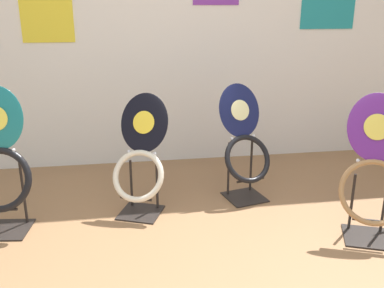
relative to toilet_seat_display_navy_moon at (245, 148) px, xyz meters
The scene contains 4 objects.
wall_back 1.39m from the toilet_seat_display_navy_moon, 118.94° to the left, with size 8.00×0.07×2.60m.
toilet_seat_display_navy_moon is the anchor object (origin of this frame).
toilet_seat_display_jazz_black 0.79m from the toilet_seat_display_navy_moon, behind, with size 0.47×0.47×0.83m.
toilet_seat_display_purple_note 0.93m from the toilet_seat_display_navy_moon, 47.72° to the right, with size 0.49×0.48×0.90m.
Camera 1 is at (-0.35, -1.57, 1.42)m, focal length 40.00 mm.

